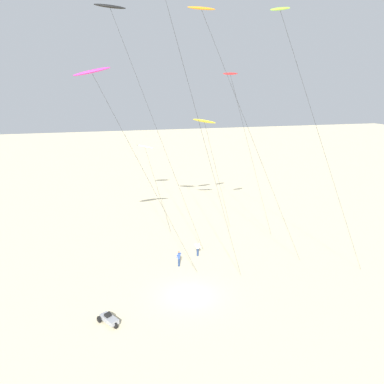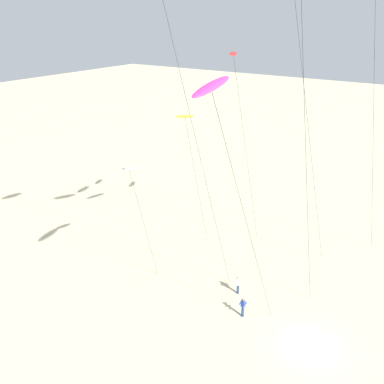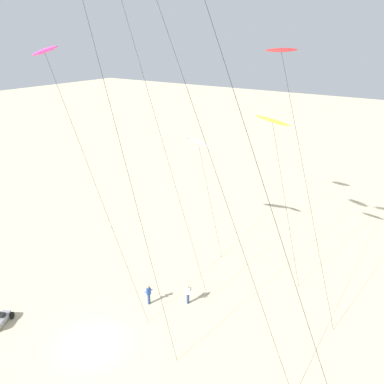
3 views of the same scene
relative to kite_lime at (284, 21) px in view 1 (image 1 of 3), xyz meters
name	(u,v)px [view 1 (image 1 of 3)]	position (x,y,z in m)	size (l,w,h in m)	color
ground_plane	(189,295)	(-7.96, -0.71, -22.77)	(260.00, 260.00, 0.00)	beige
kite_lime	(284,21)	(0.00, 0.00, 0.00)	(11.40, 0.99, 23.97)	#8CD833
kite_red	(232,79)	(-0.23, 10.56, -4.17)	(6.89, 1.15, 19.31)	red
kite_yellow	(205,122)	(-2.11, 14.20, -9.08)	(5.11, 0.89, 14.27)	yellow
kite_magenta	(93,74)	(-14.86, 3.65, -4.00)	(10.38, 0.92, 19.45)	#D8339E
kite_orange	(204,15)	(-5.52, 3.59, 0.79)	(12.28, 1.10, 24.27)	orange
kite_black	(111,10)	(-12.77, 8.61, 1.67)	(10.34, 0.90, 25.09)	black
kite_white	(145,148)	(-9.27, 14.56, -11.93)	(4.03, 1.09, 11.38)	white
kite_flyer_nearest	(198,248)	(-5.05, 6.78, -21.88)	(0.69, 0.68, 1.67)	navy
kite_flyer_middle	(179,258)	(-7.57, 4.97, -21.88)	(0.63, 0.65, 1.67)	navy
beach_buggy	(109,319)	(-15.06, -3.04, -22.35)	(1.67, 2.06, 0.82)	gray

